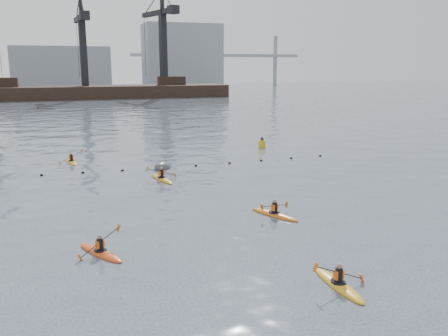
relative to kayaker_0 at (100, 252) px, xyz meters
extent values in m
plane|color=#333E4A|center=(5.07, -5.63, -0.10)|extent=(400.00, 400.00, 0.00)
sphere|color=black|center=(-2.93, 17.08, -0.07)|extent=(0.24, 0.24, 0.24)
sphere|color=black|center=(0.07, 16.95, -0.07)|extent=(0.24, 0.24, 0.24)
sphere|color=black|center=(3.07, 16.78, -0.07)|extent=(0.24, 0.24, 0.24)
sphere|color=black|center=(6.07, 16.65, -0.07)|extent=(0.24, 0.24, 0.24)
sphere|color=black|center=(9.07, 16.62, -0.07)|extent=(0.24, 0.24, 0.24)
sphere|color=black|center=(12.07, 16.71, -0.07)|extent=(0.24, 0.24, 0.24)
sphere|color=black|center=(15.07, 16.87, -0.07)|extent=(0.24, 0.24, 0.24)
sphere|color=black|center=(18.07, 17.03, -0.07)|extent=(0.24, 0.24, 0.24)
sphere|color=black|center=(21.07, 17.11, -0.07)|extent=(0.24, 0.24, 0.24)
cube|color=black|center=(5.07, 104.37, 0.75)|extent=(72.00, 12.00, 4.50)
cube|color=black|center=(-12.93, 104.37, 4.10)|extent=(5.00, 3.00, 2.20)
cube|color=black|center=(27.07, 104.37, 4.10)|extent=(7.00, 3.00, 2.20)
cube|color=black|center=(5.07, 104.37, 11.50)|extent=(1.73, 1.73, 17.00)
cube|color=black|center=(4.87, 106.61, 19.40)|extent=(2.50, 15.05, 1.20)
cube|color=black|center=(5.52, 99.14, 19.40)|extent=(2.42, 2.78, 2.00)
cube|color=black|center=(5.07, 104.37, 22.50)|extent=(0.87, 0.87, 5.00)
cube|color=black|center=(25.07, 104.37, 12.50)|extent=(1.96, 1.96, 19.00)
cube|color=black|center=(24.41, 106.83, 21.40)|extent=(5.56, 16.73, 1.20)
cube|color=black|center=(26.61, 98.62, 21.40)|extent=(2.80, 3.08, 2.00)
cube|color=gray|center=(0.07, 144.37, 6.90)|extent=(30.00, 14.00, 14.00)
cube|color=gray|center=(40.07, 144.37, 10.90)|extent=(26.00, 14.00, 22.00)
cube|color=gray|center=(60.07, 164.37, 11.90)|extent=(70.00, 2.00, 1.20)
cylinder|color=gray|center=(35.07, 164.37, 9.90)|extent=(1.60, 1.60, 20.00)
cylinder|color=gray|center=(85.07, 164.37, 9.90)|extent=(1.60, 1.60, 20.00)
ellipsoid|color=#D34513|center=(0.00, 0.00, -0.06)|extent=(2.05, 3.08, 0.32)
cylinder|color=black|center=(0.00, 0.00, 0.07)|extent=(0.80, 0.80, 0.06)
cylinder|color=black|center=(0.00, 0.00, 0.35)|extent=(0.30, 0.30, 0.51)
cube|color=#F95C0D|center=(0.00, 0.00, 0.37)|extent=(0.42, 0.36, 0.34)
sphere|color=#8C6651|center=(0.00, 0.00, 0.69)|extent=(0.21, 0.21, 0.21)
cylinder|color=black|center=(0.00, 0.00, 0.45)|extent=(1.78, 0.98, 0.90)
cube|color=#D85914|center=(-0.89, -0.48, 0.04)|extent=(0.22, 0.21, 0.33)
cube|color=#D85914|center=(0.89, 0.48, 0.85)|extent=(0.22, 0.21, 0.33)
ellipsoid|color=gold|center=(8.27, -6.18, -0.06)|extent=(0.68, 3.23, 0.32)
cylinder|color=black|center=(8.27, -6.18, 0.07)|extent=(0.61, 0.61, 0.06)
cylinder|color=black|center=(8.27, -6.18, 0.36)|extent=(0.30, 0.30, 0.52)
cube|color=#F95C0D|center=(8.27, -6.18, 0.38)|extent=(0.37, 0.23, 0.34)
sphere|color=#8C6651|center=(8.27, -6.18, 0.71)|extent=(0.21, 0.21, 0.21)
cylinder|color=black|center=(8.27, -6.18, 0.46)|extent=(2.08, 0.06, 0.84)
cube|color=#D85914|center=(7.24, -6.19, 0.83)|extent=(0.17, 0.14, 0.34)
cube|color=#D85914|center=(9.29, -6.16, 0.08)|extent=(0.17, 0.14, 0.34)
ellipsoid|color=#C48217|center=(5.41, 12.85, -0.05)|extent=(1.37, 3.48, 0.34)
cylinder|color=black|center=(5.41, 12.85, 0.08)|extent=(0.76, 0.76, 0.06)
cylinder|color=black|center=(5.41, 12.85, 0.38)|extent=(0.32, 0.32, 0.55)
cube|color=#F95C0D|center=(5.41, 12.85, 0.40)|extent=(0.42, 0.31, 0.36)
sphere|color=#8C6651|center=(5.41, 12.85, 0.76)|extent=(0.22, 0.22, 0.22)
cylinder|color=black|center=(5.41, 12.85, 0.49)|extent=(2.19, 0.50, 0.81)
cube|color=#D85914|center=(4.34, 12.62, 0.85)|extent=(0.20, 0.18, 0.36)
cube|color=#D85914|center=(6.47, 13.07, 0.13)|extent=(0.20, 0.18, 0.36)
ellipsoid|color=#C86112|center=(9.64, 2.49, -0.06)|extent=(1.99, 3.28, 0.33)
cylinder|color=black|center=(9.64, 2.49, 0.08)|extent=(0.82, 0.82, 0.06)
cylinder|color=black|center=(9.64, 2.49, 0.37)|extent=(0.31, 0.31, 0.54)
cube|color=#F95C0D|center=(9.64, 2.49, 0.39)|extent=(0.43, 0.36, 0.35)
sphere|color=#8C6651|center=(9.64, 2.49, 0.73)|extent=(0.22, 0.22, 0.22)
cylinder|color=black|center=(9.64, 2.49, 0.47)|extent=(2.06, 0.98, 0.37)
cube|color=#D85914|center=(10.60, 2.93, 0.32)|extent=(0.15, 0.17, 0.36)
cube|color=#D85914|center=(8.68, 2.04, 0.63)|extent=(0.15, 0.17, 0.36)
ellipsoid|color=orange|center=(-0.66, 21.50, -0.06)|extent=(1.28, 3.16, 0.31)
cylinder|color=black|center=(-0.66, 21.50, 0.07)|extent=(0.69, 0.69, 0.06)
cylinder|color=black|center=(-0.66, 21.50, 0.34)|extent=(0.29, 0.29, 0.50)
cube|color=#F95C0D|center=(-0.66, 21.50, 0.36)|extent=(0.39, 0.28, 0.33)
sphere|color=#8C6651|center=(-0.66, 21.50, 0.68)|extent=(0.20, 0.20, 0.20)
cylinder|color=black|center=(-0.66, 21.50, 0.44)|extent=(1.91, 0.46, 0.93)
cube|color=#D85914|center=(-1.62, 21.28, 0.02)|extent=(0.21, 0.17, 0.32)
cube|color=#D85914|center=(0.31, 21.71, 0.85)|extent=(0.21, 0.17, 0.32)
ellipsoid|color=#393B3D|center=(6.31, 16.74, -0.10)|extent=(2.27, 2.49, 1.42)
cylinder|color=gold|center=(17.89, 23.22, 0.21)|extent=(0.71, 0.71, 0.92)
cone|color=black|center=(17.89, 23.22, 0.87)|extent=(0.45, 0.45, 0.36)
camera|label=1|loc=(-1.24, -20.45, 8.11)|focal=38.00mm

